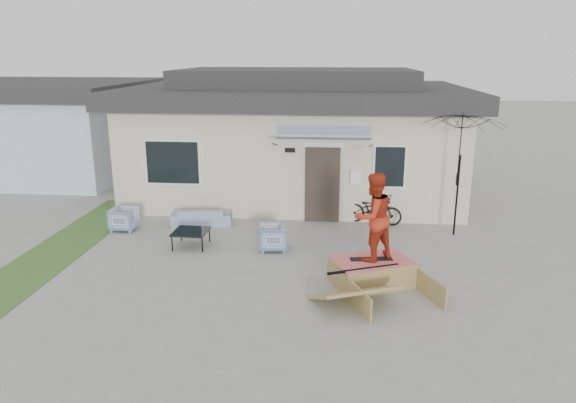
# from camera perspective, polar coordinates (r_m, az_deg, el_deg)

# --- Properties ---
(ground) EXTENTS (90.00, 90.00, 0.00)m
(ground) POSITION_cam_1_polar(r_m,az_deg,el_deg) (10.91, -2.50, -9.11)
(ground) COLOR gray
(ground) RESTS_ON ground
(grass_strip) EXTENTS (1.40, 8.00, 0.01)m
(grass_strip) POSITION_cam_1_polar(r_m,az_deg,el_deg) (14.28, -22.53, -4.23)
(grass_strip) COLOR #375F28
(grass_strip) RESTS_ON ground
(house) EXTENTS (10.80, 8.49, 4.10)m
(house) POSITION_cam_1_polar(r_m,az_deg,el_deg) (18.05, 0.93, 7.29)
(house) COLOR beige
(house) RESTS_ON ground
(neighbor_house) EXTENTS (8.60, 7.60, 3.50)m
(neighbor_house) POSITION_cam_1_polar(r_m,az_deg,el_deg) (23.28, -25.59, 7.28)
(neighbor_house) COLOR silver
(neighbor_house) RESTS_ON ground
(loveseat) EXTENTS (1.67, 0.67, 0.64)m
(loveseat) POSITION_cam_1_polar(r_m,az_deg,el_deg) (14.76, -9.22, -1.28)
(loveseat) COLOR #385D90
(loveseat) RESTS_ON ground
(armchair_left) EXTENTS (0.61, 0.65, 0.67)m
(armchair_left) POSITION_cam_1_polar(r_m,az_deg,el_deg) (14.80, -17.14, -1.69)
(armchair_left) COLOR #385D90
(armchair_left) RESTS_ON ground
(armchair_right) EXTENTS (0.68, 0.71, 0.67)m
(armchair_right) POSITION_cam_1_polar(r_m,az_deg,el_deg) (12.75, -1.63, -3.75)
(armchair_right) COLOR #385D90
(armchair_right) RESTS_ON ground
(coffee_table) EXTENTS (0.84, 0.84, 0.40)m
(coffee_table) POSITION_cam_1_polar(r_m,az_deg,el_deg) (13.20, -10.32, -3.93)
(coffee_table) COLOR black
(coffee_table) RESTS_ON ground
(bicycle) EXTENTS (1.65, 0.94, 1.00)m
(bicycle) POSITION_cam_1_polar(r_m,az_deg,el_deg) (14.81, 9.16, -0.49)
(bicycle) COLOR black
(bicycle) RESTS_ON ground
(patio_umbrella) EXTENTS (2.54, 2.43, 2.20)m
(patio_umbrella) POSITION_cam_1_polar(r_m,az_deg,el_deg) (14.09, 17.86, 3.36)
(patio_umbrella) COLOR black
(patio_umbrella) RESTS_ON ground
(skate_ramp) EXTENTS (2.18, 2.45, 0.50)m
(skate_ramp) POSITION_cam_1_polar(r_m,az_deg,el_deg) (11.08, 8.96, -7.47)
(skate_ramp) COLOR olive
(skate_ramp) RESTS_ON ground
(skateboard) EXTENTS (0.88, 0.34, 0.05)m
(skateboard) POSITION_cam_1_polar(r_m,az_deg,el_deg) (11.02, 8.90, -6.04)
(skateboard) COLOR black
(skateboard) RESTS_ON skate_ramp
(skater) EXTENTS (1.10, 1.06, 1.79)m
(skater) POSITION_cam_1_polar(r_m,az_deg,el_deg) (10.72, 9.11, -1.46)
(skater) COLOR #AB2D16
(skater) RESTS_ON skateboard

